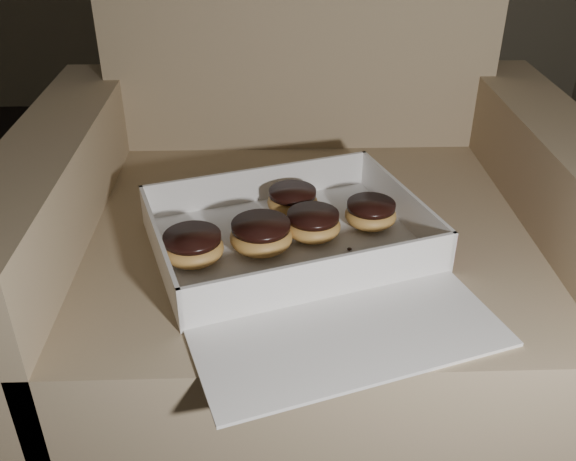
# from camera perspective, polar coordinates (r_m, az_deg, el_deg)

# --- Properties ---
(armchair) EXTENTS (0.93, 0.79, 0.98)m
(armchair) POSITION_cam_1_polar(r_m,az_deg,el_deg) (1.17, 1.59, -2.93)
(armchair) COLOR #8E7A5B
(armchair) RESTS_ON floor
(bakery_box) EXTENTS (0.51, 0.56, 0.07)m
(bakery_box) POSITION_cam_1_polar(r_m,az_deg,el_deg) (0.94, 1.05, -1.96)
(bakery_box) COLOR white
(bakery_box) RESTS_ON armchair
(donut_a) EXTENTS (0.08, 0.08, 0.04)m
(donut_a) POSITION_cam_1_polar(r_m,az_deg,el_deg) (1.04, 0.40, 2.68)
(donut_a) COLOR #E4AD4F
(donut_a) RESTS_ON bakery_box
(donut_b) EXTENTS (0.09, 0.09, 0.04)m
(donut_b) POSITION_cam_1_polar(r_m,az_deg,el_deg) (0.93, -8.45, -1.45)
(donut_b) COLOR #E4AD4F
(donut_b) RESTS_ON bakery_box
(donut_c) EXTENTS (0.08, 0.08, 0.04)m
(donut_c) POSITION_cam_1_polar(r_m,az_deg,el_deg) (0.97, 2.23, 0.55)
(donut_c) COLOR #E4AD4F
(donut_c) RESTS_ON bakery_box
(donut_d) EXTENTS (0.08, 0.08, 0.04)m
(donut_d) POSITION_cam_1_polar(r_m,az_deg,el_deg) (1.01, 7.35, 1.51)
(donut_d) COLOR #E4AD4F
(donut_d) RESTS_ON bakery_box
(donut_e) EXTENTS (0.09, 0.09, 0.05)m
(donut_e) POSITION_cam_1_polar(r_m,az_deg,el_deg) (0.94, -2.41, -0.44)
(donut_e) COLOR #E4AD4F
(donut_e) RESTS_ON bakery_box
(crumb_a) EXTENTS (0.01, 0.01, 0.00)m
(crumb_a) POSITION_cam_1_polar(r_m,az_deg,el_deg) (0.96, 5.48, -1.65)
(crumb_a) COLOR black
(crumb_a) RESTS_ON bakery_box
(crumb_b) EXTENTS (0.01, 0.01, 0.00)m
(crumb_b) POSITION_cam_1_polar(r_m,az_deg,el_deg) (0.87, -5.63, -5.52)
(crumb_b) COLOR black
(crumb_b) RESTS_ON bakery_box
(crumb_c) EXTENTS (0.01, 0.01, 0.00)m
(crumb_c) POSITION_cam_1_polar(r_m,az_deg,el_deg) (0.91, 6.54, -3.39)
(crumb_c) COLOR black
(crumb_c) RESTS_ON bakery_box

